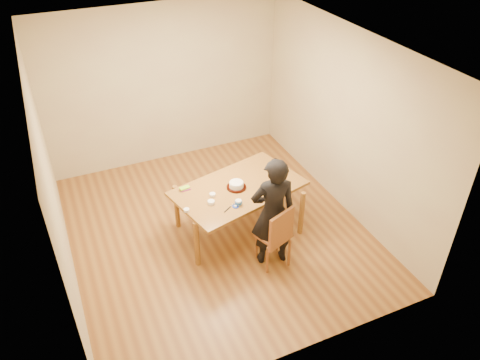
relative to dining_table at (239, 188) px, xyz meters
name	(u,v)px	position (x,y,z in m)	size (l,w,h in m)	color
room_shell	(204,138)	(-0.30, 0.46, 0.62)	(4.00, 4.50, 2.70)	brown
dining_table	(239,188)	(0.00, 0.00, 0.00)	(1.73, 1.03, 0.04)	brown
dining_chair	(273,235)	(0.15, -0.78, -0.28)	(0.37, 0.37, 0.04)	brown
cake_plate	(236,187)	(-0.03, 0.00, 0.03)	(0.27, 0.27, 0.02)	#B5210C
cake	(236,185)	(-0.03, 0.00, 0.07)	(0.20, 0.20, 0.06)	white
frosting_dome	(236,182)	(-0.03, 0.00, 0.12)	(0.19, 0.19, 0.03)	white
frosting_tub	(239,202)	(-0.16, -0.36, 0.06)	(0.08, 0.08, 0.07)	white
frosting_lid	(236,206)	(-0.21, -0.38, 0.03)	(0.09, 0.09, 0.01)	navy
frosting_dollop	(236,206)	(-0.21, -0.38, 0.04)	(0.04, 0.04, 0.02)	white
ramekin_green	(211,202)	(-0.47, -0.19, 0.04)	(0.09, 0.09, 0.04)	white
ramekin_yellow	(212,195)	(-0.40, -0.05, 0.04)	(0.08, 0.08, 0.04)	white
ramekin_multi	(186,210)	(-0.82, -0.22, 0.04)	(0.07, 0.07, 0.04)	white
candy_box_pink	(185,189)	(-0.69, 0.23, 0.03)	(0.13, 0.07, 0.02)	#D13193
candy_box_green	(185,188)	(-0.69, 0.24, 0.05)	(0.14, 0.07, 0.02)	green
spatula	(228,209)	(-0.33, -0.40, 0.03)	(0.14, 0.01, 0.01)	black
person	(273,213)	(0.15, -0.73, 0.06)	(0.58, 0.38, 1.58)	black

